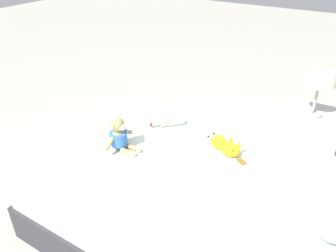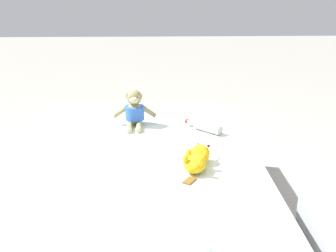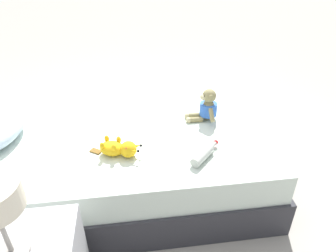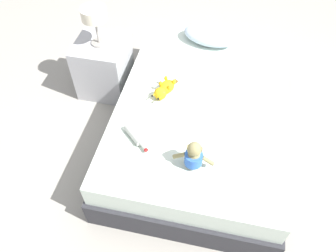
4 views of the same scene
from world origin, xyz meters
name	(u,v)px [view 1 (image 1 of 4)]	position (x,y,z in m)	size (l,w,h in m)	color
ground_plane	(200,231)	(0.00, 0.00, 0.00)	(16.00, 16.00, 0.00)	#9E998E
bed	(202,206)	(0.00, 0.00, 0.23)	(1.38, 2.03, 0.46)	#2D2D33
plush_monkey	(120,137)	(0.02, -0.63, 0.55)	(0.29, 0.23, 0.24)	#8E8456
plush_yellow_creature	(225,146)	(-0.32, -0.01, 0.51)	(0.18, 0.32, 0.10)	yellow
glass_bottle	(171,122)	(-0.43, -0.50, 0.49)	(0.22, 0.21, 0.06)	#B7BCB2
nightstand	(304,144)	(-1.02, 0.40, 0.27)	(0.46, 0.46, 0.55)	#B2B2B7
bedside_lamp	(320,81)	(-1.02, 0.40, 0.82)	(0.22, 0.22, 0.35)	gray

